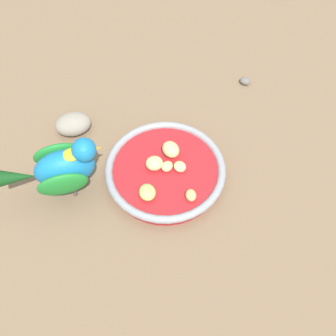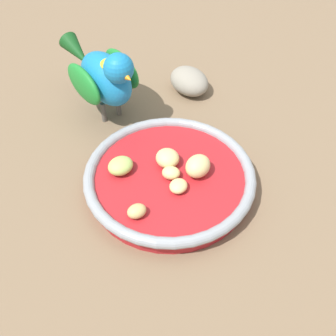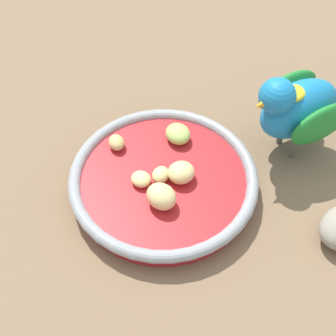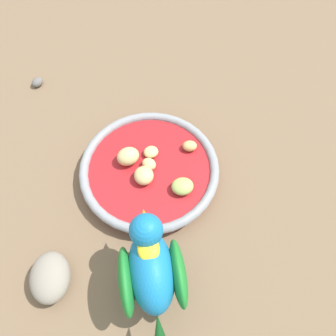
{
  "view_description": "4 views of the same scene",
  "coord_description": "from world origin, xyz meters",
  "px_view_note": "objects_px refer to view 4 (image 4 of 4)",
  "views": [
    {
      "loc": [
        -0.4,
        0.23,
        0.72
      ],
      "look_at": [
        0.01,
        0.03,
        0.05
      ],
      "focal_mm": 46.06,
      "sensor_mm": 36.0,
      "label": 1
    },
    {
      "loc": [
        -0.28,
        -0.24,
        0.47
      ],
      "look_at": [
        0.01,
        0.01,
        0.06
      ],
      "focal_mm": 46.72,
      "sensor_mm": 36.0,
      "label": 2
    },
    {
      "loc": [
        0.32,
        -0.21,
        0.52
      ],
      "look_at": [
        0.04,
        0.02,
        0.07
      ],
      "focal_mm": 53.81,
      "sensor_mm": 36.0,
      "label": 3
    },
    {
      "loc": [
        0.09,
        0.32,
        0.55
      ],
      "look_at": [
        -0.0,
        0.05,
        0.05
      ],
      "focal_mm": 38.22,
      "sensor_mm": 36.0,
      "label": 4
    }
  ],
  "objects_px": {
    "feeding_bowl": "(150,170)",
    "apple_piece_2": "(129,159)",
    "pebble_0": "(37,82)",
    "apple_piece_1": "(149,164)",
    "apple_piece_0": "(151,151)",
    "parrot": "(152,273)",
    "apple_piece_5": "(144,176)",
    "rock_large": "(50,277)",
    "apple_piece_4": "(190,146)",
    "apple_piece_3": "(182,186)"
  },
  "relations": [
    {
      "from": "apple_piece_0",
      "to": "pebble_0",
      "type": "bearing_deg",
      "value": -56.97
    },
    {
      "from": "apple_piece_2",
      "to": "pebble_0",
      "type": "distance_m",
      "value": 0.29
    },
    {
      "from": "apple_piece_0",
      "to": "apple_piece_2",
      "type": "relative_size",
      "value": 0.67
    },
    {
      "from": "parrot",
      "to": "rock_large",
      "type": "xyz_separation_m",
      "value": [
        0.14,
        -0.06,
        -0.06
      ]
    },
    {
      "from": "feeding_bowl",
      "to": "apple_piece_5",
      "type": "bearing_deg",
      "value": 49.52
    },
    {
      "from": "pebble_0",
      "to": "apple_piece_1",
      "type": "bearing_deg",
      "value": 119.01
    },
    {
      "from": "apple_piece_3",
      "to": "apple_piece_4",
      "type": "xyz_separation_m",
      "value": [
        -0.04,
        -0.07,
        -0.0
      ]
    },
    {
      "from": "apple_piece_2",
      "to": "apple_piece_3",
      "type": "xyz_separation_m",
      "value": [
        -0.07,
        0.08,
        -0.0
      ]
    },
    {
      "from": "apple_piece_5",
      "to": "parrot",
      "type": "relative_size",
      "value": 0.17
    },
    {
      "from": "apple_piece_2",
      "to": "rock_large",
      "type": "distance_m",
      "value": 0.22
    },
    {
      "from": "apple_piece_2",
      "to": "apple_piece_5",
      "type": "distance_m",
      "value": 0.04
    },
    {
      "from": "apple_piece_2",
      "to": "apple_piece_4",
      "type": "height_order",
      "value": "apple_piece_2"
    },
    {
      "from": "apple_piece_3",
      "to": "pebble_0",
      "type": "relative_size",
      "value": 1.47
    },
    {
      "from": "apple_piece_1",
      "to": "pebble_0",
      "type": "height_order",
      "value": "apple_piece_1"
    },
    {
      "from": "rock_large",
      "to": "apple_piece_2",
      "type": "bearing_deg",
      "value": -137.96
    },
    {
      "from": "apple_piece_1",
      "to": "apple_piece_2",
      "type": "bearing_deg",
      "value": -31.26
    },
    {
      "from": "apple_piece_0",
      "to": "apple_piece_4",
      "type": "relative_size",
      "value": 1.03
    },
    {
      "from": "apple_piece_5",
      "to": "pebble_0",
      "type": "bearing_deg",
      "value": -65.06
    },
    {
      "from": "apple_piece_2",
      "to": "parrot",
      "type": "xyz_separation_m",
      "value": [
        0.02,
        0.2,
        0.04
      ]
    },
    {
      "from": "feeding_bowl",
      "to": "apple_piece_5",
      "type": "height_order",
      "value": "apple_piece_5"
    },
    {
      "from": "apple_piece_2",
      "to": "pebble_0",
      "type": "bearing_deg",
      "value": -64.45
    },
    {
      "from": "apple_piece_1",
      "to": "feeding_bowl",
      "type": "bearing_deg",
      "value": 74.6
    },
    {
      "from": "apple_piece_0",
      "to": "rock_large",
      "type": "bearing_deg",
      "value": 36.95
    },
    {
      "from": "feeding_bowl",
      "to": "apple_piece_2",
      "type": "bearing_deg",
      "value": -36.67
    },
    {
      "from": "apple_piece_1",
      "to": "apple_piece_3",
      "type": "height_order",
      "value": "apple_piece_3"
    },
    {
      "from": "apple_piece_4",
      "to": "pebble_0",
      "type": "bearing_deg",
      "value": -48.83
    },
    {
      "from": "feeding_bowl",
      "to": "apple_piece_5",
      "type": "relative_size",
      "value": 6.97
    },
    {
      "from": "apple_piece_3",
      "to": "parrot",
      "type": "bearing_deg",
      "value": 54.14
    },
    {
      "from": "apple_piece_0",
      "to": "parrot",
      "type": "distance_m",
      "value": 0.22
    },
    {
      "from": "feeding_bowl",
      "to": "apple_piece_1",
      "type": "bearing_deg",
      "value": -105.4
    },
    {
      "from": "apple_piece_5",
      "to": "rock_large",
      "type": "xyz_separation_m",
      "value": [
        0.18,
        0.11,
        -0.01
      ]
    },
    {
      "from": "apple_piece_0",
      "to": "apple_piece_4",
      "type": "bearing_deg",
      "value": 169.53
    },
    {
      "from": "pebble_0",
      "to": "feeding_bowl",
      "type": "bearing_deg",
      "value": 118.57
    },
    {
      "from": "feeding_bowl",
      "to": "rock_large",
      "type": "xyz_separation_m",
      "value": [
        0.19,
        0.12,
        0.0
      ]
    },
    {
      "from": "parrot",
      "to": "pebble_0",
      "type": "xyz_separation_m",
      "value": [
        0.1,
        -0.46,
        -0.07
      ]
    },
    {
      "from": "apple_piece_4",
      "to": "apple_piece_5",
      "type": "height_order",
      "value": "apple_piece_5"
    },
    {
      "from": "pebble_0",
      "to": "apple_piece_3",
      "type": "bearing_deg",
      "value": 119.68
    },
    {
      "from": "apple_piece_0",
      "to": "feeding_bowl",
      "type": "bearing_deg",
      "value": 67.16
    },
    {
      "from": "apple_piece_3",
      "to": "pebble_0",
      "type": "distance_m",
      "value": 0.38
    },
    {
      "from": "rock_large",
      "to": "apple_piece_3",
      "type": "bearing_deg",
      "value": -163.23
    },
    {
      "from": "apple_piece_5",
      "to": "apple_piece_3",
      "type": "bearing_deg",
      "value": 143.77
    },
    {
      "from": "apple_piece_1",
      "to": "pebble_0",
      "type": "distance_m",
      "value": 0.31
    },
    {
      "from": "apple_piece_1",
      "to": "rock_large",
      "type": "relative_size",
      "value": 0.33
    },
    {
      "from": "parrot",
      "to": "feeding_bowl",
      "type": "bearing_deg",
      "value": -5.55
    },
    {
      "from": "parrot",
      "to": "apple_piece_4",
      "type": "bearing_deg",
      "value": -23.15
    },
    {
      "from": "apple_piece_5",
      "to": "pebble_0",
      "type": "xyz_separation_m",
      "value": [
        0.14,
        -0.29,
        -0.03
      ]
    },
    {
      "from": "apple_piece_1",
      "to": "apple_piece_5",
      "type": "distance_m",
      "value": 0.03
    },
    {
      "from": "apple_piece_4",
      "to": "rock_large",
      "type": "distance_m",
      "value": 0.3
    },
    {
      "from": "feeding_bowl",
      "to": "rock_large",
      "type": "bearing_deg",
      "value": 33.2
    },
    {
      "from": "apple_piece_1",
      "to": "parrot",
      "type": "xyz_separation_m",
      "value": [
        0.05,
        0.18,
        0.05
      ]
    }
  ]
}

